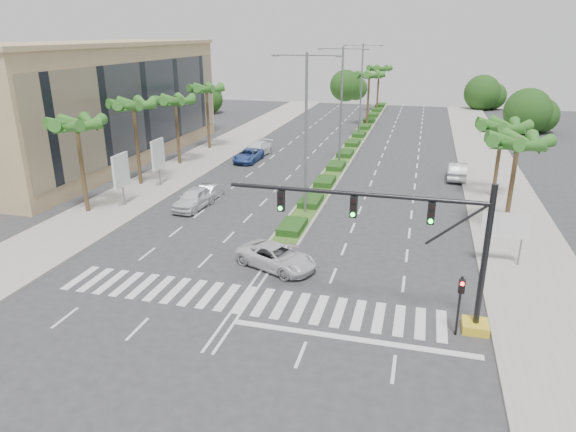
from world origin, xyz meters
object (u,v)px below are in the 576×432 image
(car_crossing, at_px, (276,257))
(car_parked_b, at_px, (207,193))
(car_parked_a, at_px, (194,198))
(car_parked_c, at_px, (248,155))
(car_parked_d, at_px, (257,149))
(car_right, at_px, (457,171))

(car_crossing, bearing_deg, car_parked_b, 63.79)
(car_parked_a, distance_m, car_parked_c, 16.06)
(car_parked_c, distance_m, car_parked_d, 2.85)
(car_crossing, height_order, car_right, car_right)
(car_parked_d, relative_size, car_right, 1.09)
(car_parked_a, xyz_separation_m, car_parked_d, (-0.95, 18.88, -0.03))
(car_crossing, xyz_separation_m, car_right, (11.28, 23.47, 0.11))
(car_right, bearing_deg, car_parked_c, -1.06)
(car_parked_c, height_order, car_right, car_right)
(car_parked_c, relative_size, car_right, 1.00)
(car_parked_b, xyz_separation_m, car_right, (20.46, 12.54, 0.15))
(car_parked_b, distance_m, car_crossing, 14.28)
(car_parked_a, bearing_deg, car_crossing, -39.47)
(car_parked_c, bearing_deg, car_parked_b, -83.90)
(car_parked_d, bearing_deg, car_parked_b, -79.79)
(car_parked_b, distance_m, car_right, 24.00)
(car_crossing, bearing_deg, car_parked_d, 44.23)
(car_parked_b, bearing_deg, car_right, 33.89)
(car_parked_a, height_order, car_parked_b, car_parked_a)
(car_parked_c, relative_size, car_parked_d, 0.92)
(car_parked_a, xyz_separation_m, car_right, (20.71, 14.53, -0.00))
(car_parked_c, xyz_separation_m, car_parked_d, (0.02, 2.85, 0.10))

